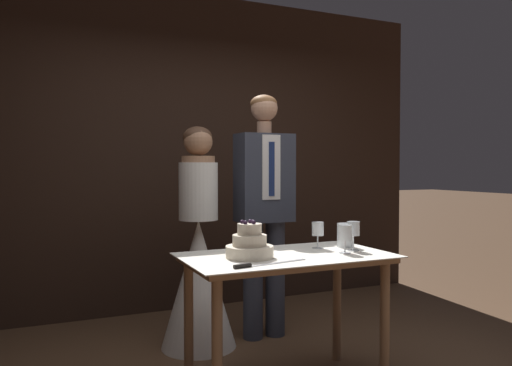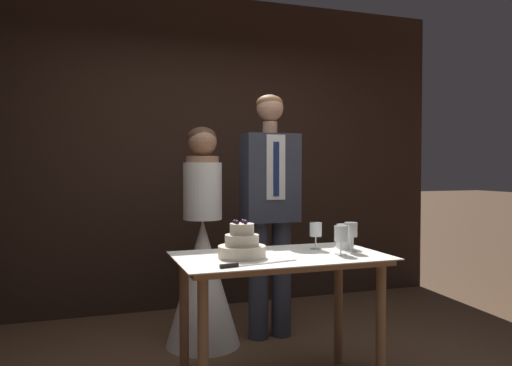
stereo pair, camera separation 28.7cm
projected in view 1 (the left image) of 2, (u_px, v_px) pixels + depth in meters
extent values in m
cube|color=black|center=(190.00, 152.00, 4.63)|extent=(4.79, 0.12, 2.89)
cylinder|color=#8E6B4C|center=(217.00, 353.00, 2.48)|extent=(0.06, 0.06, 0.75)
cylinder|color=#8E6B4C|center=(385.00, 326.00, 2.90)|extent=(0.06, 0.06, 0.75)
cylinder|color=#8E6B4C|center=(189.00, 324.00, 2.93)|extent=(0.06, 0.06, 0.75)
cylinder|color=#8E6B4C|center=(337.00, 305.00, 3.35)|extent=(0.06, 0.06, 0.75)
cube|color=#8E6B4C|center=(286.00, 259.00, 2.90)|extent=(1.15, 0.62, 0.03)
cube|color=white|center=(286.00, 255.00, 2.90)|extent=(1.21, 0.68, 0.01)
cylinder|color=beige|center=(250.00, 252.00, 2.80)|extent=(0.27, 0.27, 0.07)
cylinder|color=beige|center=(250.00, 240.00, 2.80)|extent=(0.19, 0.19, 0.06)
cylinder|color=beige|center=(250.00, 229.00, 2.79)|extent=(0.14, 0.14, 0.06)
sphere|color=#2D1933|center=(253.00, 222.00, 2.80)|extent=(0.02, 0.02, 0.02)
sphere|color=#2D1933|center=(250.00, 221.00, 2.82)|extent=(0.02, 0.02, 0.02)
sphere|color=#2D1933|center=(242.00, 222.00, 2.80)|extent=(0.02, 0.02, 0.02)
sphere|color=#2D1933|center=(245.00, 223.00, 2.76)|extent=(0.02, 0.02, 0.02)
sphere|color=#2D1933|center=(254.00, 222.00, 2.76)|extent=(0.02, 0.02, 0.02)
cube|color=silver|center=(278.00, 263.00, 2.65)|extent=(0.35, 0.09, 0.00)
cylinder|color=black|center=(242.00, 266.00, 2.52)|extent=(0.10, 0.04, 0.02)
cylinder|color=silver|center=(318.00, 248.00, 3.13)|extent=(0.07, 0.07, 0.00)
cylinder|color=silver|center=(318.00, 242.00, 3.12)|extent=(0.01, 0.01, 0.08)
cylinder|color=silver|center=(318.00, 229.00, 3.12)|extent=(0.07, 0.07, 0.09)
cylinder|color=silver|center=(345.00, 253.00, 2.95)|extent=(0.07, 0.07, 0.00)
cylinder|color=silver|center=(345.00, 246.00, 2.95)|extent=(0.01, 0.01, 0.07)
cylinder|color=silver|center=(345.00, 233.00, 2.95)|extent=(0.08, 0.08, 0.09)
cylinder|color=maroon|center=(345.00, 238.00, 2.95)|extent=(0.06, 0.06, 0.03)
cylinder|color=silver|center=(353.00, 250.00, 3.05)|extent=(0.07, 0.07, 0.00)
cylinder|color=silver|center=(353.00, 243.00, 3.04)|extent=(0.01, 0.01, 0.09)
cylinder|color=silver|center=(353.00, 228.00, 3.04)|extent=(0.08, 0.08, 0.09)
cylinder|color=silver|center=(346.00, 235.00, 3.18)|extent=(0.11, 0.11, 0.15)
cylinder|color=white|center=(346.00, 242.00, 3.18)|extent=(0.05, 0.05, 0.07)
sphere|color=#F9CC4C|center=(346.00, 235.00, 3.18)|extent=(0.02, 0.02, 0.02)
cone|color=white|center=(199.00, 283.00, 3.60)|extent=(0.54, 0.54, 0.92)
cylinder|color=white|center=(198.00, 191.00, 3.57)|extent=(0.28, 0.28, 0.41)
cylinder|color=#A37556|center=(198.00, 159.00, 3.57)|extent=(0.24, 0.24, 0.05)
sphere|color=#A37556|center=(198.00, 142.00, 3.56)|extent=(0.21, 0.21, 0.21)
ellipsoid|color=#472D1E|center=(197.00, 137.00, 3.58)|extent=(0.21, 0.21, 0.16)
cylinder|color=#333847|center=(253.00, 280.00, 3.77)|extent=(0.15, 0.15, 0.89)
cylinder|color=#333847|center=(275.00, 278.00, 3.85)|extent=(0.15, 0.15, 0.89)
cube|color=#333847|center=(264.00, 178.00, 3.78)|extent=(0.42, 0.24, 0.66)
cube|color=white|center=(271.00, 167.00, 3.67)|extent=(0.15, 0.01, 0.48)
cube|color=navy|center=(272.00, 169.00, 3.66)|extent=(0.04, 0.01, 0.40)
cylinder|color=tan|center=(264.00, 128.00, 3.77)|extent=(0.11, 0.11, 0.09)
sphere|color=tan|center=(264.00, 108.00, 3.77)|extent=(0.20, 0.20, 0.20)
ellipsoid|color=brown|center=(264.00, 104.00, 3.77)|extent=(0.20, 0.20, 0.13)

